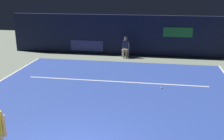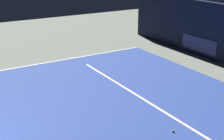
# 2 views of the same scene
# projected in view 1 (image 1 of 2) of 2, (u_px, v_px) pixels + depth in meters

# --- Properties ---
(ground_plane) EXTENTS (31.85, 31.85, 0.00)m
(ground_plane) POSITION_uv_depth(u_px,v_px,m) (108.00, 98.00, 10.85)
(ground_plane) COLOR gray
(court_surface) EXTENTS (10.91, 10.94, 0.01)m
(court_surface) POSITION_uv_depth(u_px,v_px,m) (108.00, 97.00, 10.85)
(court_surface) COLOR #2D479E
(court_surface) RESTS_ON ground
(line_service) EXTENTS (8.51, 0.10, 0.01)m
(line_service) POSITION_uv_depth(u_px,v_px,m) (115.00, 82.00, 12.65)
(line_service) COLOR white
(line_service) RESTS_ON court_surface
(back_wall) EXTENTS (15.63, 0.33, 2.60)m
(back_wall) POSITION_uv_depth(u_px,v_px,m) (128.00, 35.00, 17.41)
(back_wall) COLOR #141933
(back_wall) RESTS_ON ground
(line_judge_on_chair) EXTENTS (0.44, 0.53, 1.32)m
(line_judge_on_chair) POSITION_uv_depth(u_px,v_px,m) (125.00, 47.00, 16.92)
(line_judge_on_chair) COLOR white
(line_judge_on_chair) RESTS_ON ground
(tennis_ball) EXTENTS (0.07, 0.07, 0.07)m
(tennis_ball) POSITION_uv_depth(u_px,v_px,m) (161.00, 88.00, 11.78)
(tennis_ball) COLOR #CCE033
(tennis_ball) RESTS_ON court_surface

